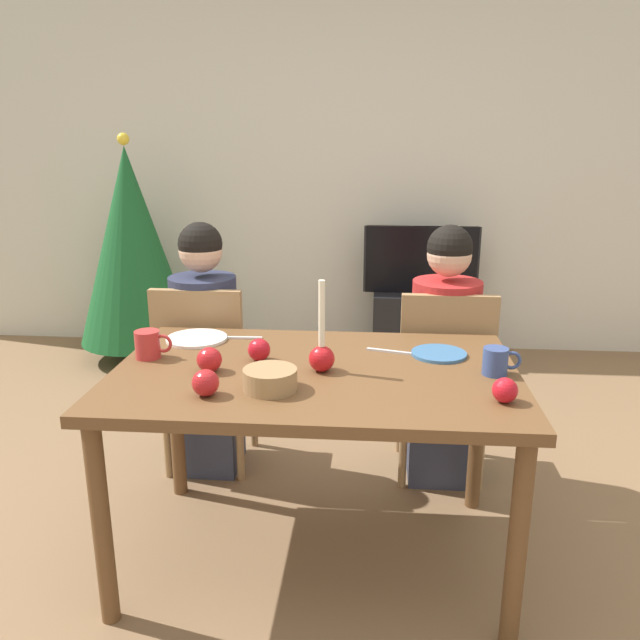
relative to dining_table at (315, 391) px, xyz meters
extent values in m
plane|color=brown|center=(0.00, 0.00, -0.67)|extent=(7.68, 7.68, 0.00)
cube|color=beige|center=(0.00, 2.60, 0.63)|extent=(6.40, 0.10, 2.60)
cube|color=brown|center=(0.00, 0.00, 0.06)|extent=(1.40, 0.90, 0.04)
cylinder|color=brown|center=(-0.64, -0.39, -0.31)|extent=(0.06, 0.06, 0.71)
cylinder|color=brown|center=(0.64, -0.39, -0.31)|extent=(0.06, 0.06, 0.71)
cylinder|color=brown|center=(-0.64, 0.39, -0.31)|extent=(0.06, 0.06, 0.71)
cylinder|color=brown|center=(0.64, 0.39, -0.31)|extent=(0.06, 0.06, 0.71)
cube|color=#99754C|center=(-0.56, 0.69, -0.24)|extent=(0.40, 0.40, 0.04)
cube|color=#99754C|center=(-0.56, 0.51, 0.01)|extent=(0.40, 0.04, 0.45)
cylinder|color=#99754C|center=(-0.39, 0.86, -0.46)|extent=(0.04, 0.04, 0.41)
cylinder|color=#99754C|center=(-0.73, 0.86, -0.46)|extent=(0.04, 0.04, 0.41)
cylinder|color=#99754C|center=(-0.39, 0.52, -0.46)|extent=(0.04, 0.04, 0.41)
cylinder|color=#99754C|center=(-0.73, 0.52, -0.46)|extent=(0.04, 0.04, 0.41)
cube|color=#99754C|center=(0.51, 0.69, -0.24)|extent=(0.40, 0.40, 0.04)
cube|color=#99754C|center=(0.51, 0.51, 0.01)|extent=(0.40, 0.04, 0.45)
cylinder|color=#99754C|center=(0.68, 0.86, -0.46)|extent=(0.04, 0.04, 0.41)
cylinder|color=#99754C|center=(0.34, 0.86, -0.46)|extent=(0.04, 0.04, 0.41)
cylinder|color=#99754C|center=(0.68, 0.52, -0.46)|extent=(0.04, 0.04, 0.41)
cylinder|color=#99754C|center=(0.34, 0.52, -0.46)|extent=(0.04, 0.04, 0.41)
cube|color=#33384C|center=(-0.56, 0.64, -0.44)|extent=(0.28, 0.28, 0.45)
cylinder|color=#282D47|center=(-0.56, 0.64, 0.02)|extent=(0.30, 0.30, 0.48)
sphere|color=tan|center=(-0.56, 0.64, 0.38)|extent=(0.19, 0.19, 0.19)
sphere|color=black|center=(-0.56, 0.64, 0.41)|extent=(0.19, 0.19, 0.19)
cube|color=#33384C|center=(0.51, 0.64, -0.44)|extent=(0.28, 0.28, 0.45)
cylinder|color=#AD2323|center=(0.51, 0.64, 0.02)|extent=(0.30, 0.30, 0.48)
sphere|color=tan|center=(0.51, 0.64, 0.38)|extent=(0.19, 0.19, 0.19)
sphere|color=black|center=(0.51, 0.64, 0.41)|extent=(0.19, 0.19, 0.19)
cube|color=black|center=(0.52, 2.30, -0.43)|extent=(0.64, 0.40, 0.48)
cube|color=black|center=(0.52, 2.30, 0.04)|extent=(0.79, 0.04, 0.46)
cube|color=black|center=(0.52, 2.30, 0.04)|extent=(0.76, 0.05, 0.46)
cylinder|color=brown|center=(-1.45, 2.13, -0.60)|extent=(0.08, 0.08, 0.14)
cone|color=#195628|center=(-1.45, 2.13, 0.14)|extent=(0.79, 0.79, 1.33)
sphere|color=yellow|center=(-1.45, 2.13, 0.84)|extent=(0.08, 0.08, 0.08)
sphere|color=red|center=(0.02, -0.02, 0.13)|extent=(0.09, 0.09, 0.09)
cylinder|color=#EFE5C6|center=(0.02, -0.02, 0.29)|extent=(0.02, 0.02, 0.23)
cylinder|color=white|center=(-0.50, 0.29, 0.09)|extent=(0.24, 0.24, 0.01)
cylinder|color=teal|center=(0.44, 0.18, 0.09)|extent=(0.20, 0.20, 0.01)
cylinder|color=#B72D2D|center=(-0.62, 0.07, 0.13)|extent=(0.09, 0.09, 0.10)
torus|color=#B72D2D|center=(-0.56, 0.07, 0.14)|extent=(0.07, 0.01, 0.07)
cylinder|color=#33477F|center=(0.61, 0.00, 0.13)|extent=(0.08, 0.08, 0.09)
torus|color=#33477F|center=(0.67, 0.00, 0.14)|extent=(0.06, 0.01, 0.06)
cube|color=silver|center=(-0.33, 0.32, 0.09)|extent=(0.18, 0.02, 0.01)
cube|color=silver|center=(0.26, 0.20, 0.09)|extent=(0.18, 0.06, 0.01)
cylinder|color=#99754C|center=(-0.13, -0.20, 0.12)|extent=(0.17, 0.17, 0.07)
sphere|color=#AC1A1E|center=(-0.32, -0.26, 0.13)|extent=(0.09, 0.09, 0.09)
sphere|color=red|center=(0.60, -0.24, 0.12)|extent=(0.08, 0.08, 0.08)
sphere|color=#B2191E|center=(-0.36, -0.05, 0.13)|extent=(0.09, 0.09, 0.09)
sphere|color=#B2131E|center=(-0.21, 0.07, 0.12)|extent=(0.08, 0.08, 0.08)
camera|label=1|loc=(0.19, -2.07, 0.86)|focal=35.73mm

